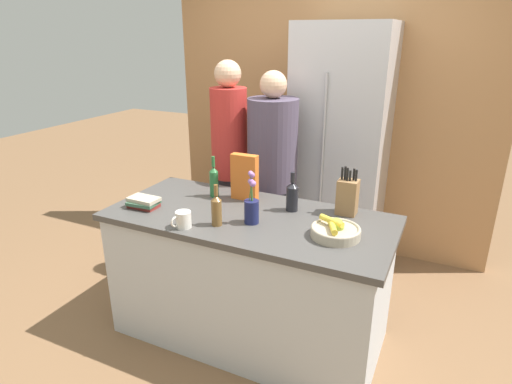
% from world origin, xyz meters
% --- Properties ---
extents(ground_plane, '(14.00, 14.00, 0.00)m').
position_xyz_m(ground_plane, '(0.00, 0.00, 0.00)').
color(ground_plane, brown).
extents(kitchen_island, '(1.78, 0.82, 0.88)m').
position_xyz_m(kitchen_island, '(0.00, 0.00, 0.44)').
color(kitchen_island, silver).
rests_on(kitchen_island, ground_plane).
extents(back_wall_wood, '(2.98, 0.12, 2.60)m').
position_xyz_m(back_wall_wood, '(0.00, 1.63, 1.30)').
color(back_wall_wood, '#AD7A4C').
rests_on(back_wall_wood, ground_plane).
extents(refrigerator, '(0.74, 0.63, 2.03)m').
position_xyz_m(refrigerator, '(0.23, 1.27, 1.02)').
color(refrigerator, '#B7B7BC').
rests_on(refrigerator, ground_plane).
extents(fruit_bowl, '(0.28, 0.28, 0.10)m').
position_xyz_m(fruit_bowl, '(0.56, -0.06, 0.92)').
color(fruit_bowl, tan).
rests_on(fruit_bowl, kitchen_island).
extents(knife_block, '(0.12, 0.10, 0.31)m').
position_xyz_m(knife_block, '(0.54, 0.29, 1.00)').
color(knife_block, olive).
rests_on(knife_block, kitchen_island).
extents(flower_vase, '(0.09, 0.09, 0.32)m').
position_xyz_m(flower_vase, '(0.06, -0.09, 0.98)').
color(flower_vase, '#191E4C').
rests_on(flower_vase, kitchen_island).
extents(cereal_box, '(0.18, 0.06, 0.31)m').
position_xyz_m(cereal_box, '(-0.15, 0.24, 1.04)').
color(cereal_box, orange).
rests_on(cereal_box, kitchen_island).
extents(coffee_mug, '(0.09, 0.13, 0.10)m').
position_xyz_m(coffee_mug, '(-0.27, -0.32, 0.93)').
color(coffee_mug, silver).
rests_on(coffee_mug, kitchen_island).
extents(book_stack, '(0.20, 0.15, 0.07)m').
position_xyz_m(book_stack, '(-0.68, -0.18, 0.92)').
color(book_stack, maroon).
rests_on(book_stack, kitchen_island).
extents(bottle_oil, '(0.08, 0.08, 0.25)m').
position_xyz_m(bottle_oil, '(0.21, 0.19, 0.98)').
color(bottle_oil, black).
rests_on(bottle_oil, kitchen_island).
extents(bottle_vinegar, '(0.06, 0.06, 0.29)m').
position_xyz_m(bottle_vinegar, '(-0.36, 0.20, 1.00)').
color(bottle_vinegar, '#286633').
rests_on(bottle_vinegar, kitchen_island).
extents(bottle_wine, '(0.06, 0.06, 0.25)m').
position_xyz_m(bottle_wine, '(-0.11, -0.21, 0.98)').
color(bottle_wine, brown).
rests_on(bottle_wine, kitchen_island).
extents(person_at_sink, '(0.29, 0.29, 1.76)m').
position_xyz_m(person_at_sink, '(-0.53, 0.72, 1.01)').
color(person_at_sink, '#383842').
rests_on(person_at_sink, ground_plane).
extents(person_in_blue, '(0.38, 0.38, 1.70)m').
position_xyz_m(person_in_blue, '(-0.15, 0.71, 0.95)').
color(person_in_blue, '#383842').
rests_on(person_in_blue, ground_plane).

